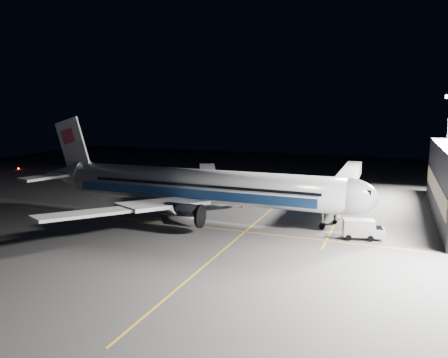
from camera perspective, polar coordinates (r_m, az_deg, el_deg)
ground at (r=74.69m, az=-3.09°, el=-4.87°), size 200.00×200.00×0.00m
guide_line_main at (r=71.27m, az=4.28°, el=-5.60°), size 0.25×80.00×0.01m
guide_line_cross at (r=69.46m, az=-5.15°, el=-6.02°), size 70.00×0.25×0.01m
guide_line_side at (r=78.48m, az=14.89°, el=-4.47°), size 0.25×40.00×0.01m
airliner at (r=74.01m, az=-3.89°, el=-0.92°), size 61.48×54.22×16.64m
jet_bridge at (r=85.41m, az=15.65°, el=-0.22°), size 3.60×34.40×6.30m
floodlight_mast_north at (r=98.49m, az=27.21°, el=4.91°), size 2.40×0.68×20.70m
service_truck at (r=64.90m, az=17.63°, el=-6.20°), size 5.88×3.46×2.83m
baggage_tug at (r=86.56m, az=1.28°, el=-2.32°), size 2.72×2.47×1.62m
safety_cone_a at (r=80.69m, az=2.42°, el=-3.53°), size 0.41×0.41×0.62m
safety_cone_b at (r=88.04m, az=-3.10°, el=-2.43°), size 0.37×0.37×0.55m
safety_cone_c at (r=81.48m, az=-6.93°, el=-3.50°), size 0.34×0.34×0.51m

